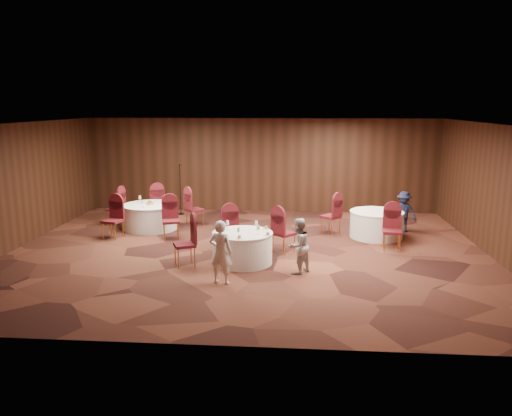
# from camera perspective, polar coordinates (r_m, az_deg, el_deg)

# --- Properties ---
(ground) EXTENTS (12.00, 12.00, 0.00)m
(ground) POSITION_cam_1_polar(r_m,az_deg,el_deg) (12.67, -0.98, -5.05)
(ground) COLOR black
(ground) RESTS_ON ground
(room_shell) EXTENTS (12.00, 12.00, 12.00)m
(room_shell) POSITION_cam_1_polar(r_m,az_deg,el_deg) (12.24, -1.01, 3.79)
(room_shell) COLOR silver
(room_shell) RESTS_ON ground
(table_main) EXTENTS (1.41, 1.41, 0.74)m
(table_main) POSITION_cam_1_polar(r_m,az_deg,el_deg) (11.73, -1.54, -4.53)
(table_main) COLOR white
(table_main) RESTS_ON ground
(table_left) EXTENTS (1.64, 1.64, 0.74)m
(table_left) POSITION_cam_1_polar(r_m,az_deg,el_deg) (15.24, -11.95, -0.94)
(table_left) COLOR white
(table_left) RESTS_ON ground
(table_right) EXTENTS (1.48, 1.48, 0.74)m
(table_right) POSITION_cam_1_polar(r_m,az_deg,el_deg) (14.36, 13.58, -1.80)
(table_right) COLOR white
(table_right) RESTS_ON ground
(chairs_main) EXTENTS (2.98, 2.19, 1.00)m
(chairs_main) POSITION_cam_1_polar(r_m,az_deg,el_deg) (12.34, -2.59, -3.11)
(chairs_main) COLOR #3F0C0E
(chairs_main) RESTS_ON ground
(chairs_left) EXTENTS (3.12, 3.06, 1.00)m
(chairs_left) POSITION_cam_1_polar(r_m,az_deg,el_deg) (15.23, -11.94, -0.47)
(chairs_left) COLOR #3F0C0E
(chairs_left) RESTS_ON ground
(chairs_right) EXTENTS (2.09, 2.27, 1.00)m
(chairs_right) POSITION_cam_1_polar(r_m,az_deg,el_deg) (13.83, 11.75, -1.70)
(chairs_right) COLOR #3F0C0E
(chairs_right) RESTS_ON ground
(tabletop_main) EXTENTS (1.12, 1.05, 0.22)m
(tabletop_main) POSITION_cam_1_polar(r_m,az_deg,el_deg) (11.51, -0.88, -2.43)
(tabletop_main) COLOR silver
(tabletop_main) RESTS_ON table_main
(tabletop_left) EXTENTS (0.86, 0.79, 0.22)m
(tabletop_left) POSITION_cam_1_polar(r_m,az_deg,el_deg) (15.14, -12.05, 0.70)
(tabletop_left) COLOR silver
(tabletop_left) RESTS_ON table_left
(tabletop_right) EXTENTS (0.08, 0.08, 0.22)m
(tabletop_right) POSITION_cam_1_polar(r_m,az_deg,el_deg) (14.00, 14.68, -0.01)
(tabletop_right) COLOR silver
(tabletop_right) RESTS_ON table_right
(mic_stand) EXTENTS (0.24, 0.24, 1.70)m
(mic_stand) POSITION_cam_1_polar(r_m,az_deg,el_deg) (17.03, -8.62, 0.96)
(mic_stand) COLOR black
(mic_stand) RESTS_ON ground
(woman_a) EXTENTS (0.55, 0.42, 1.35)m
(woman_a) POSITION_cam_1_polar(r_m,az_deg,el_deg) (10.35, -4.06, -5.05)
(woman_a) COLOR white
(woman_a) RESTS_ON ground
(woman_b) EXTENTS (0.75, 0.77, 1.25)m
(woman_b) POSITION_cam_1_polar(r_m,az_deg,el_deg) (11.00, 4.85, -4.34)
(woman_b) COLOR #BABBBF
(woman_b) RESTS_ON ground
(man_c) EXTENTS (0.89, 0.80, 1.19)m
(man_c) POSITION_cam_1_polar(r_m,az_deg,el_deg) (15.13, 16.51, -0.41)
(man_c) COLOR black
(man_c) RESTS_ON ground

